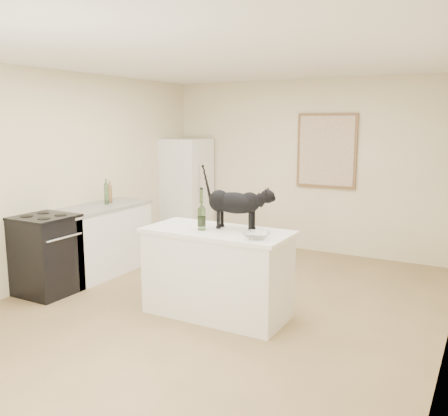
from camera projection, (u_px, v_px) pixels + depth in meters
floor at (219, 306)px, 5.34m from camera, size 5.50×5.50×0.00m
ceiling at (218, 58)px, 4.89m from camera, size 5.50×5.50×0.00m
wall_back at (307, 167)px, 7.48m from camera, size 4.50×0.00×4.50m
wall_left at (63, 176)px, 6.19m from camera, size 0.00×5.50×5.50m
island_base at (217, 274)px, 5.05m from camera, size 1.44×0.67×0.86m
island_top at (217, 232)px, 4.97m from camera, size 1.50×0.70×0.04m
left_cabinets at (101, 241)px, 6.45m from camera, size 0.60×1.40×0.86m
left_countertop at (99, 207)px, 6.37m from camera, size 0.62×1.44×0.04m
stove at (46, 256)px, 5.67m from camera, size 0.60×0.60×0.90m
fridge at (186, 190)px, 8.15m from camera, size 0.68×0.68×1.70m
artwork_frame at (327, 151)px, 7.27m from camera, size 0.90×0.03×1.10m
artwork_canvas at (326, 151)px, 7.26m from camera, size 0.82×0.00×1.02m
black_cat at (235, 206)px, 4.96m from camera, size 0.70×0.29×0.48m
wine_bottle at (202, 211)px, 4.93m from camera, size 0.10×0.10×0.38m
glass_bowl at (256, 236)px, 4.57m from camera, size 0.33×0.33×0.06m
fridge_paper at (206, 168)px, 7.99m from camera, size 0.02×0.16×0.20m
counter_bottle_cluster at (108, 194)px, 6.51m from camera, size 0.10×0.17×0.28m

